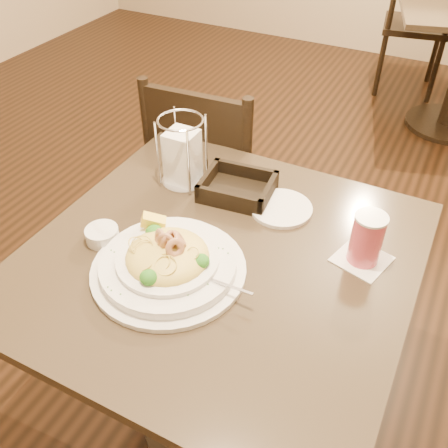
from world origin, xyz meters
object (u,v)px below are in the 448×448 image
at_px(side_plate, 281,208).
at_px(butter_ramekin, 102,235).
at_px(bread_basket, 237,189).
at_px(napkin_caddy, 183,156).
at_px(drink_glass, 367,239).
at_px(pasta_bowl, 168,261).
at_px(main_table, 221,318).
at_px(dining_chair_far, 418,21).
at_px(dining_chair_near, 213,182).

height_order(side_plate, butter_ramekin, butter_ramekin).
bearing_deg(bread_basket, napkin_caddy, -175.40).
bearing_deg(drink_glass, pasta_bowl, -147.95).
relative_size(main_table, dining_chair_far, 0.97).
distance_m(main_table, dining_chair_near, 0.68).
bearing_deg(bread_basket, dining_chair_far, 88.49).
bearing_deg(side_plate, butter_ramekin, -137.67).
xyz_separation_m(main_table, side_plate, (0.07, 0.23, 0.25)).
distance_m(dining_chair_near, drink_glass, 0.85).
bearing_deg(dining_chair_far, butter_ramekin, 74.88).
distance_m(pasta_bowl, drink_glass, 0.46).
relative_size(dining_chair_near, side_plate, 5.55).
xyz_separation_m(dining_chair_near, napkin_caddy, (0.10, -0.36, 0.35)).
bearing_deg(side_plate, main_table, -105.93).
xyz_separation_m(bread_basket, side_plate, (0.13, -0.01, -0.01)).
relative_size(dining_chair_far, butter_ramekin, 11.32).
relative_size(napkin_caddy, side_plate, 1.21).
relative_size(main_table, drink_glass, 6.27).
relative_size(dining_chair_far, napkin_caddy, 4.60).
bearing_deg(napkin_caddy, main_table, -43.75).
relative_size(pasta_bowl, napkin_caddy, 1.98).
distance_m(main_table, bread_basket, 0.36).
height_order(main_table, dining_chair_far, dining_chair_far).
bearing_deg(butter_ramekin, pasta_bowl, -5.00).
bearing_deg(dining_chair_near, bread_basket, 123.89).
bearing_deg(pasta_bowl, side_plate, 66.64).
distance_m(napkin_caddy, side_plate, 0.31).
distance_m(main_table, side_plate, 0.34).
bearing_deg(butter_ramekin, dining_chair_near, 94.66).
relative_size(main_table, pasta_bowl, 2.25).
xyz_separation_m(pasta_bowl, bread_basket, (0.01, 0.34, -0.01)).
bearing_deg(side_plate, bread_basket, 176.18).
distance_m(pasta_bowl, bread_basket, 0.34).
xyz_separation_m(main_table, butter_ramekin, (-0.28, -0.09, 0.26)).
xyz_separation_m(napkin_caddy, butter_ramekin, (-0.05, -0.31, -0.07)).
height_order(bread_basket, side_plate, bread_basket).
distance_m(bread_basket, side_plate, 0.14).
xyz_separation_m(dining_chair_near, side_plate, (0.40, -0.36, 0.27)).
xyz_separation_m(dining_chair_near, dining_chair_far, (0.34, 2.27, 0.00)).
distance_m(main_table, napkin_caddy, 0.46).
bearing_deg(butter_ramekin, main_table, 17.39).
height_order(pasta_bowl, napkin_caddy, napkin_caddy).
xyz_separation_m(dining_chair_far, drink_glass, (0.31, -2.72, 0.33)).
bearing_deg(dining_chair_far, dining_chair_near, 71.90).
height_order(dining_chair_far, butter_ramekin, dining_chair_far).
xyz_separation_m(drink_glass, napkin_caddy, (-0.54, 0.09, 0.02)).
bearing_deg(bread_basket, dining_chair_near, 127.49).
distance_m(dining_chair_far, pasta_bowl, 2.98).
distance_m(bread_basket, butter_ramekin, 0.39).
distance_m(main_table, drink_glass, 0.46).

